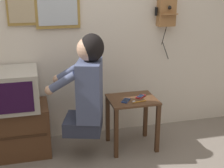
# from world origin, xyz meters

# --- Properties ---
(wall_back) EXTENTS (6.80, 0.05, 2.55)m
(wall_back) POSITION_xyz_m (0.00, 1.14, 1.27)
(wall_back) COLOR beige
(wall_back) RESTS_ON ground_plane
(side_table) EXTENTS (0.49, 0.41, 0.56)m
(side_table) POSITION_xyz_m (0.52, 0.68, 0.42)
(side_table) COLOR #51331E
(side_table) RESTS_ON ground_plane
(person) EXTENTS (0.60, 0.52, 0.97)m
(person) POSITION_xyz_m (0.04, 0.59, 0.77)
(person) COLOR #2D3347
(person) RESTS_ON ground_plane
(tv_stand) EXTENTS (0.73, 0.46, 0.52)m
(tv_stand) POSITION_xyz_m (-0.70, 0.85, 0.26)
(tv_stand) COLOR #51331E
(tv_stand) RESTS_ON ground_plane
(television) EXTENTS (0.58, 0.52, 0.38)m
(television) POSITION_xyz_m (-0.71, 0.83, 0.71)
(television) COLOR #ADA89E
(television) RESTS_ON tv_stand
(wall_phone_antique) EXTENTS (0.23, 0.18, 0.78)m
(wall_phone_antique) POSITION_xyz_m (1.02, 1.06, 1.42)
(wall_phone_antique) COLOR #9E6B3D
(framed_picture) EXTENTS (0.29, 0.03, 0.41)m
(framed_picture) POSITION_xyz_m (-0.52, 1.10, 1.50)
(framed_picture) COLOR olive
(cell_phone_held) EXTENTS (0.12, 0.14, 0.01)m
(cell_phone_held) POSITION_xyz_m (0.44, 0.63, 0.56)
(cell_phone_held) COLOR navy
(cell_phone_held) RESTS_ON side_table
(cell_phone_spare) EXTENTS (0.13, 0.13, 0.01)m
(cell_phone_spare) POSITION_xyz_m (0.62, 0.70, 0.56)
(cell_phone_spare) COLOR maroon
(cell_phone_spare) RESTS_ON side_table
(toothbrush) EXTENTS (0.15, 0.04, 0.02)m
(toothbrush) POSITION_xyz_m (0.55, 0.56, 0.56)
(toothbrush) COLOR orange
(toothbrush) RESTS_ON side_table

